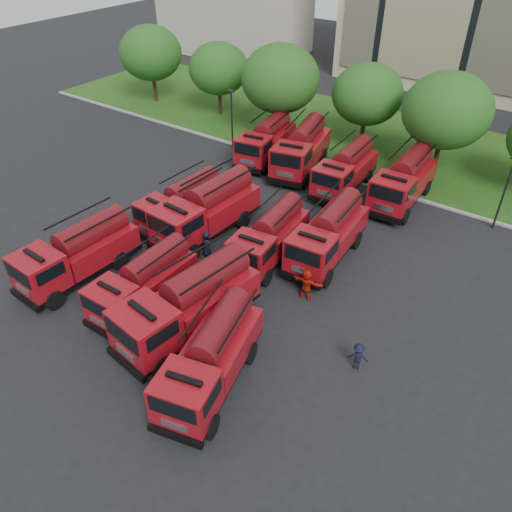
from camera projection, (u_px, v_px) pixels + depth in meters
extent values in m
plane|color=black|center=(187.00, 297.00, 27.77)|extent=(140.00, 140.00, 0.00)
cube|color=#1B4612|center=(380.00, 142.00, 44.82)|extent=(70.00, 16.00, 0.12)
cube|color=gray|center=(338.00, 175.00, 39.49)|extent=(70.00, 0.30, 0.14)
cube|color=#A9A496|center=(235.00, 12.00, 67.73)|extent=(18.00, 12.00, 10.00)
cylinder|color=#382314|center=(155.00, 90.00, 52.65)|extent=(0.36, 0.36, 2.62)
ellipsoid|color=#224B15|center=(151.00, 53.00, 50.45)|extent=(6.30, 6.30, 5.36)
cylinder|color=#382314|center=(220.00, 103.00, 49.65)|extent=(0.36, 0.36, 2.38)
ellipsoid|color=#224B15|center=(219.00, 68.00, 47.66)|extent=(5.71, 5.71, 4.86)
cylinder|color=#382314|center=(279.00, 123.00, 44.81)|extent=(0.36, 0.36, 2.80)
ellipsoid|color=#224B15|center=(280.00, 79.00, 42.46)|extent=(6.72, 6.72, 5.71)
cylinder|color=#382314|center=(362.00, 134.00, 43.29)|extent=(0.36, 0.36, 2.45)
ellipsoid|color=#224B15|center=(367.00, 94.00, 41.24)|extent=(5.88, 5.88, 5.00)
cylinder|color=#382314|center=(436.00, 159.00, 38.95)|extent=(0.36, 0.36, 2.73)
ellipsoid|color=#224B15|center=(447.00, 110.00, 36.67)|extent=(6.55, 6.55, 5.57)
cylinder|color=black|center=(232.00, 121.00, 42.26)|extent=(0.14, 0.14, 5.00)
cube|color=black|center=(231.00, 91.00, 40.75)|extent=(0.60, 0.25, 0.12)
cylinder|color=black|center=(503.00, 195.00, 32.00)|extent=(0.14, 0.14, 5.00)
cube|color=black|center=(82.00, 267.00, 28.93)|extent=(2.64, 7.24, 0.31)
cube|color=black|center=(25.00, 300.00, 26.65)|extent=(2.56, 0.36, 0.36)
cube|color=maroon|center=(39.00, 272.00, 26.69)|extent=(2.59, 2.35, 1.99)
cube|color=black|center=(17.00, 275.00, 25.69)|extent=(2.14, 0.14, 0.87)
cube|color=maroon|center=(95.00, 246.00, 29.17)|extent=(2.69, 4.80, 1.33)
cylinder|color=#540C11|center=(91.00, 231.00, 28.53)|extent=(1.71, 4.35, 1.53)
cylinder|color=black|center=(30.00, 283.00, 27.88)|extent=(0.40, 1.14, 1.12)
cylinder|color=black|center=(54.00, 300.00, 26.72)|extent=(0.40, 1.14, 1.12)
cylinder|color=black|center=(95.00, 246.00, 30.75)|extent=(0.40, 1.14, 1.12)
cylinder|color=black|center=(120.00, 260.00, 29.59)|extent=(0.40, 1.14, 1.12)
cube|color=black|center=(146.00, 294.00, 27.04)|extent=(2.23, 6.47, 0.28)
cube|color=black|center=(100.00, 330.00, 24.89)|extent=(2.30, 0.27, 0.32)
cube|color=maroon|center=(112.00, 303.00, 24.96)|extent=(2.29, 2.06, 1.79)
cube|color=black|center=(94.00, 308.00, 24.03)|extent=(1.93, 0.08, 0.78)
cube|color=maroon|center=(157.00, 274.00, 27.27)|extent=(2.33, 4.26, 1.19)
cylinder|color=#540C11|center=(155.00, 260.00, 26.70)|extent=(1.45, 3.88, 1.38)
cylinder|color=black|center=(99.00, 313.00, 25.98)|extent=(0.34, 1.02, 1.01)
cylinder|color=black|center=(128.00, 329.00, 25.02)|extent=(0.34, 1.02, 1.01)
cylinder|color=black|center=(153.00, 273.00, 28.67)|extent=(0.34, 1.02, 1.01)
cylinder|color=black|center=(181.00, 287.00, 27.71)|extent=(0.34, 1.02, 1.01)
cube|color=black|center=(191.00, 319.00, 25.28)|extent=(3.48, 8.01, 0.33)
cube|color=black|center=(127.00, 364.00, 22.97)|extent=(2.78, 0.61, 0.39)
cube|color=maroon|center=(145.00, 329.00, 22.96)|extent=(2.99, 2.75, 2.16)
cube|color=black|center=(121.00, 336.00, 21.93)|extent=(2.32, 0.34, 0.94)
cube|color=maroon|center=(207.00, 295.00, 25.48)|extent=(3.32, 5.39, 1.44)
cylinder|color=#540C11|center=(206.00, 277.00, 24.79)|extent=(2.22, 4.82, 1.66)
cylinder|color=black|center=(129.00, 339.00, 24.33)|extent=(0.53, 1.26, 1.22)
cylinder|color=black|center=(162.00, 366.00, 22.94)|extent=(0.53, 1.26, 1.22)
cylinder|color=black|center=(203.00, 291.00, 27.23)|extent=(0.53, 1.26, 1.22)
cylinder|color=black|center=(236.00, 313.00, 25.84)|extent=(0.53, 1.26, 1.22)
cube|color=black|center=(212.00, 372.00, 22.63)|extent=(3.87, 7.23, 0.30)
cube|color=black|center=(175.00, 436.00, 20.04)|extent=(2.44, 0.84, 0.34)
cube|color=maroon|center=(186.00, 396.00, 20.21)|extent=(2.86, 2.69, 1.92)
cube|color=black|center=(172.00, 410.00, 19.12)|extent=(2.02, 0.55, 0.84)
cube|color=maroon|center=(222.00, 343.00, 22.98)|extent=(3.44, 4.97, 1.28)
cylinder|color=#540C11|center=(221.00, 327.00, 22.36)|extent=(2.44, 4.37, 1.48)
cylinder|color=black|center=(163.00, 410.00, 21.10)|extent=(0.60, 1.13, 1.08)
cylinder|color=black|center=(211.00, 426.00, 20.44)|extent=(0.60, 1.13, 1.08)
cylinder|color=black|center=(207.00, 340.00, 24.35)|extent=(0.60, 1.13, 1.08)
cylinder|color=black|center=(250.00, 353.00, 23.69)|extent=(0.60, 1.13, 1.08)
cube|color=black|center=(184.00, 215.00, 33.60)|extent=(2.39, 6.72, 0.29)
cube|color=black|center=(147.00, 238.00, 31.46)|extent=(2.38, 0.31, 0.33)
cube|color=maroon|center=(157.00, 216.00, 31.51)|extent=(2.39, 2.16, 1.85)
cube|color=black|center=(144.00, 217.00, 30.57)|extent=(2.00, 0.11, 0.81)
cube|color=maroon|center=(194.00, 199.00, 33.83)|extent=(2.47, 4.45, 1.24)
cylinder|color=#540C11|center=(193.00, 186.00, 33.23)|extent=(1.55, 4.04, 1.43)
cylinder|color=black|center=(146.00, 227.00, 32.60)|extent=(0.37, 1.06, 1.05)
cylinder|color=black|center=(170.00, 238.00, 31.54)|extent=(0.37, 1.06, 1.05)
cylinder|color=black|center=(190.00, 201.00, 35.29)|extent=(0.37, 1.06, 1.05)
cylinder|color=black|center=(213.00, 211.00, 34.23)|extent=(0.37, 1.06, 1.05)
cube|color=black|center=(208.00, 224.00, 32.52)|extent=(2.95, 7.89, 0.33)
cube|color=black|center=(164.00, 252.00, 30.07)|extent=(2.78, 0.42, 0.39)
cube|color=maroon|center=(177.00, 225.00, 30.10)|extent=(2.84, 2.58, 2.16)
cube|color=black|center=(161.00, 227.00, 29.02)|extent=(2.33, 0.18, 0.94)
cube|color=maroon|center=(220.00, 205.00, 32.77)|extent=(2.98, 5.24, 1.44)
cylinder|color=#540C11|center=(219.00, 189.00, 32.07)|extent=(1.90, 4.74, 1.66)
cylinder|color=black|center=(162.00, 238.00, 31.40)|extent=(0.45, 1.24, 1.22)
cylinder|color=black|center=(192.00, 253.00, 30.13)|extent=(0.45, 1.24, 1.22)
cylinder|color=black|center=(215.00, 207.00, 34.49)|extent=(0.45, 1.24, 1.22)
cylinder|color=black|center=(243.00, 219.00, 33.21)|extent=(0.45, 1.24, 1.22)
cube|color=black|center=(270.00, 249.00, 30.46)|extent=(2.85, 6.81, 0.28)
cube|color=black|center=(242.00, 280.00, 28.13)|extent=(2.38, 0.48, 0.33)
cube|color=maroon|center=(251.00, 254.00, 28.23)|extent=(2.52, 2.31, 1.84)
cube|color=black|center=(241.00, 257.00, 27.24)|extent=(1.98, 0.25, 0.80)
cube|color=maroon|center=(278.00, 230.00, 30.74)|extent=(2.76, 4.57, 1.23)
cylinder|color=#540C11|center=(278.00, 216.00, 30.14)|extent=(1.82, 4.10, 1.42)
cylinder|color=black|center=(234.00, 266.00, 29.22)|extent=(0.44, 1.07, 1.04)
cylinder|color=black|center=(266.00, 277.00, 28.35)|extent=(0.44, 1.07, 1.04)
cylinder|color=black|center=(267.00, 232.00, 32.14)|extent=(0.44, 1.07, 1.04)
cylinder|color=black|center=(298.00, 241.00, 31.28)|extent=(0.44, 1.07, 1.04)
cube|color=black|center=(327.00, 247.00, 30.49)|extent=(2.87, 7.27, 0.30)
cube|color=black|center=(300.00, 280.00, 28.03)|extent=(2.55, 0.45, 0.36)
cube|color=maroon|center=(311.00, 252.00, 28.13)|extent=(2.65, 2.42, 1.98)
cube|color=black|center=(302.00, 256.00, 27.07)|extent=(2.13, 0.21, 0.86)
cube|color=maroon|center=(336.00, 228.00, 30.78)|extent=(2.84, 4.85, 1.32)
cylinder|color=#540C11|center=(337.00, 213.00, 30.14)|extent=(1.85, 4.37, 1.52)
cylinder|color=black|center=(290.00, 265.00, 29.21)|extent=(0.44, 1.14, 1.12)
cylinder|color=black|center=(326.00, 278.00, 28.24)|extent=(0.44, 1.14, 1.12)
cylinder|color=black|center=(322.00, 229.00, 32.30)|extent=(0.44, 1.14, 1.12)
cylinder|color=black|center=(356.00, 240.00, 31.33)|extent=(0.44, 1.14, 1.12)
cube|color=black|center=(266.00, 151.00, 41.73)|extent=(3.46, 7.36, 0.30)
cube|color=black|center=(247.00, 169.00, 39.16)|extent=(2.53, 0.67, 0.35)
cube|color=maroon|center=(253.00, 150.00, 39.30)|extent=(2.81, 2.60, 1.97)
cube|color=black|center=(247.00, 150.00, 38.21)|extent=(2.10, 0.40, 0.86)
cube|color=maroon|center=(272.00, 138.00, 42.06)|extent=(3.21, 4.99, 1.31)
cylinder|color=#540C11|center=(272.00, 125.00, 41.43)|extent=(2.19, 4.44, 1.52)
cylinder|color=black|center=(239.00, 162.00, 40.30)|extent=(0.53, 1.16, 1.11)
cylinder|color=black|center=(265.00, 168.00, 39.48)|extent=(0.53, 1.16, 1.11)
cylinder|color=black|center=(263.00, 142.00, 43.52)|extent=(0.53, 1.16, 1.11)
cylinder|color=black|center=(287.00, 147.00, 42.70)|extent=(0.53, 1.16, 1.11)
cube|color=black|center=(301.00, 161.00, 40.10)|extent=(4.17, 8.06, 0.33)
cube|color=black|center=(284.00, 183.00, 37.23)|extent=(2.74, 0.88, 0.38)
cube|color=maroon|center=(291.00, 160.00, 37.41)|extent=(3.16, 2.95, 2.14)
cube|color=black|center=(285.00, 161.00, 36.20)|extent=(2.26, 0.57, 0.93)
cube|color=maroon|center=(306.00, 145.00, 40.48)|extent=(3.75, 5.52, 1.43)
cylinder|color=#540C11|center=(307.00, 132.00, 39.79)|extent=(2.63, 4.86, 1.65)
cylinder|color=black|center=(274.00, 175.00, 38.43)|extent=(0.64, 1.26, 1.21)
cylinder|color=black|center=(305.00, 181.00, 37.65)|extent=(0.64, 1.26, 1.21)
cylinder|color=black|center=(294.00, 150.00, 42.03)|extent=(0.64, 1.26, 1.21)
cylinder|color=black|center=(323.00, 155.00, 41.25)|extent=(0.64, 1.26, 1.21)
cube|color=black|center=(344.00, 181.00, 37.52)|extent=(2.61, 7.04, 0.30)
cube|color=black|center=(323.00, 201.00, 35.16)|extent=(2.49, 0.37, 0.35)
cube|color=maroon|center=(332.00, 180.00, 35.24)|extent=(2.53, 2.29, 1.93)
cube|color=black|center=(326.00, 181.00, 34.23)|extent=(2.08, 0.15, 0.84)
cube|color=maroon|center=(351.00, 166.00, 37.79)|extent=(2.64, 4.67, 1.29)
cylinder|color=#540C11|center=(353.00, 153.00, 37.17)|extent=(1.68, 4.23, 1.49)
cylinder|color=black|center=(315.00, 192.00, 36.32)|extent=(0.40, 1.11, 1.09)
cylinder|color=black|center=(344.00, 201.00, 35.33)|extent=(0.40, 1.11, 1.09)
cylinder|color=black|center=(340.00, 169.00, 39.28)|extent=(0.40, 1.11, 1.09)
cylinder|color=black|center=(368.00, 177.00, 38.29)|extent=(0.40, 1.11, 1.09)
cube|color=black|center=(402.00, 193.00, 35.92)|extent=(2.74, 7.52, 0.32)
cube|color=black|center=(382.00, 217.00, 33.40)|extent=(2.66, 0.37, 0.37)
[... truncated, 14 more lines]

